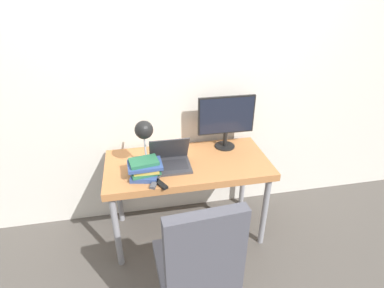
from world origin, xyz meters
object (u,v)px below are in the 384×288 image
at_px(desk_lamp, 144,133).
at_px(office_chair, 198,267).
at_px(book_stack, 145,168).
at_px(monitor, 226,118).
at_px(laptop, 170,160).

relative_size(desk_lamp, office_chair, 0.38).
height_order(desk_lamp, book_stack, desk_lamp).
distance_m(monitor, office_chair, 1.29).
relative_size(laptop, monitor, 0.64).
relative_size(monitor, book_stack, 1.88).
height_order(monitor, book_stack, monitor).
xyz_separation_m(office_chair, book_stack, (-0.25, 0.78, 0.21)).
bearing_deg(desk_lamp, laptop, 8.59).
height_order(monitor, office_chair, monitor).
height_order(office_chair, book_stack, office_chair).
relative_size(laptop, desk_lamp, 0.74).
height_order(desk_lamp, office_chair, desk_lamp).
bearing_deg(office_chair, book_stack, 107.40).
height_order(laptop, book_stack, laptop).
xyz_separation_m(desk_lamp, book_stack, (-0.02, -0.08, -0.26)).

